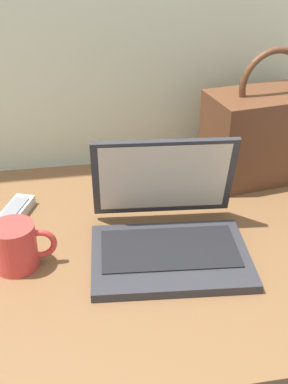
# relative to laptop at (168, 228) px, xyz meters

# --- Properties ---
(desk) EXTENTS (1.60, 0.76, 0.03)m
(desk) POSITION_rel_laptop_xyz_m (-0.08, 0.03, -0.06)
(desk) COLOR brown
(desk) RESTS_ON ground
(laptop) EXTENTS (0.33, 0.31, 0.21)m
(laptop) POSITION_rel_laptop_xyz_m (0.00, 0.00, 0.00)
(laptop) COLOR #2D2D33
(laptop) RESTS_ON desk
(coffee_mug) EXTENTS (0.12, 0.08, 0.09)m
(coffee_mug) POSITION_rel_laptop_xyz_m (-0.30, -0.01, 0.00)
(coffee_mug) COLOR red
(coffee_mug) RESTS_ON desk
(remote_control_far) EXTENTS (0.10, 0.17, 0.02)m
(remote_control_far) POSITION_rel_laptop_xyz_m (-0.32, 0.16, -0.03)
(remote_control_far) COLOR #B7B7B7
(remote_control_far) RESTS_ON desk
(handbag) EXTENTS (0.32, 0.20, 0.33)m
(handbag) POSITION_rel_laptop_xyz_m (0.31, 0.27, 0.07)
(handbag) COLOR #59331E
(handbag) RESTS_ON desk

